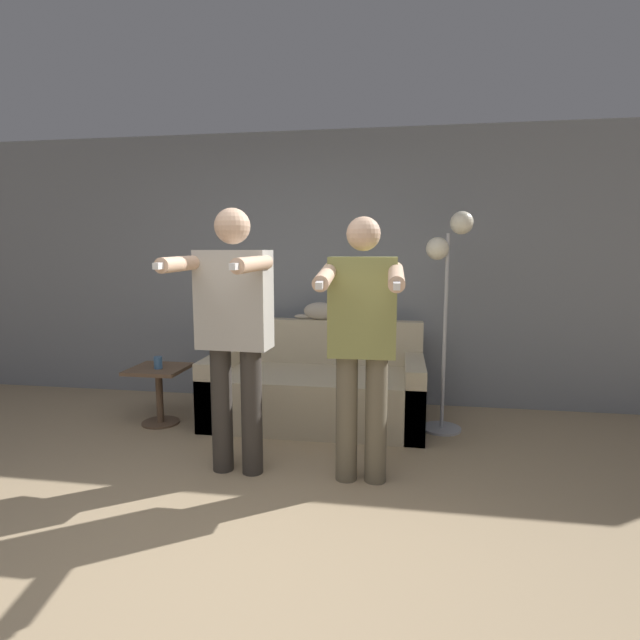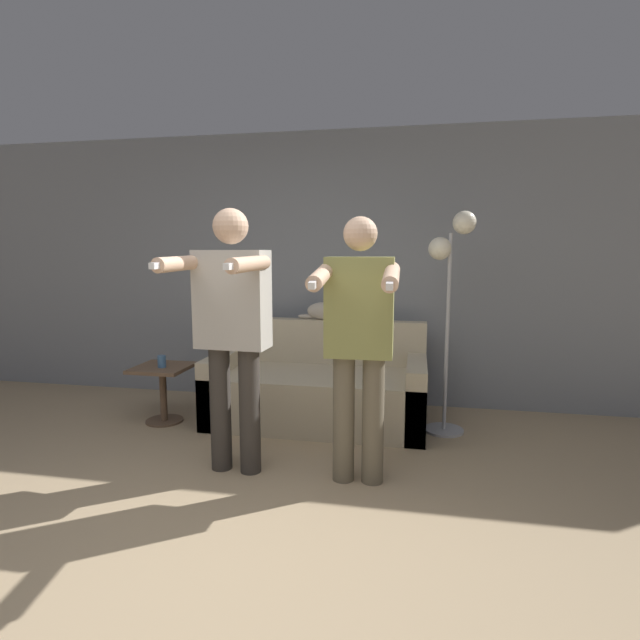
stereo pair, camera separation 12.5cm
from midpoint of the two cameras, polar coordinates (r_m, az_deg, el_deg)
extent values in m
plane|color=tan|center=(2.68, -12.45, -25.85)|extent=(16.00, 16.00, 0.00)
cube|color=gray|center=(4.89, 0.13, 5.81)|extent=(10.00, 0.05, 2.60)
cube|color=beige|center=(4.37, 0.54, -8.81)|extent=(1.84, 0.91, 0.44)
cube|color=beige|center=(4.64, 1.41, -2.44)|extent=(1.84, 0.14, 0.40)
cube|color=beige|center=(4.58, -9.93, -7.26)|extent=(0.16, 0.91, 0.58)
cube|color=beige|center=(4.29, 11.76, -8.36)|extent=(0.16, 0.91, 0.58)
cylinder|color=#38332D|center=(3.48, -10.28, -9.91)|extent=(0.14, 0.14, 0.85)
cylinder|color=#38332D|center=(3.40, -6.98, -10.26)|extent=(0.14, 0.14, 0.85)
cube|color=#B7B2A8|center=(3.29, -8.92, 2.34)|extent=(0.48, 0.24, 0.64)
sphere|color=#D8AD8C|center=(3.27, -9.10, 10.54)|extent=(0.23, 0.23, 0.23)
cylinder|color=#D8AD8C|center=(3.14, -14.58, 6.27)|extent=(0.12, 0.51, 0.10)
cube|color=white|center=(2.93, -16.93, 5.98)|extent=(0.04, 0.12, 0.04)
cylinder|color=#D8AD8C|center=(2.96, -6.92, 6.37)|extent=(0.12, 0.51, 0.10)
cube|color=white|center=(2.72, -8.82, 6.10)|extent=(0.04, 0.12, 0.04)
cylinder|color=#6B604C|center=(3.27, 3.84, -11.16)|extent=(0.14, 0.14, 0.83)
cylinder|color=#6B604C|center=(3.26, 7.19, -11.29)|extent=(0.14, 0.14, 0.83)
cube|color=#8C8E4C|center=(3.11, 5.69, 1.47)|extent=(0.42, 0.23, 0.62)
sphere|color=#D8AD8C|center=(3.09, 5.80, 9.78)|extent=(0.21, 0.21, 0.21)
cylinder|color=#D8AD8C|center=(2.86, 1.40, 5.07)|extent=(0.10, 0.51, 0.15)
cube|color=white|center=(2.62, 0.61, 4.14)|extent=(0.04, 0.12, 0.05)
cylinder|color=#D8AD8C|center=(2.83, 9.41, 4.94)|extent=(0.10, 0.51, 0.15)
cube|color=white|center=(2.59, 9.35, 3.98)|extent=(0.04, 0.12, 0.05)
ellipsoid|color=#B7AD9E|center=(4.60, 1.23, 1.04)|extent=(0.31, 0.11, 0.16)
sphere|color=#B7AD9E|center=(4.57, 2.89, 1.66)|extent=(0.10, 0.10, 0.10)
ellipsoid|color=#B7AD9E|center=(4.65, -0.74, 0.42)|extent=(0.17, 0.04, 0.04)
cone|color=#B7AD9E|center=(4.55, 2.64, 2.11)|extent=(0.03, 0.03, 0.03)
cone|color=#B7AD9E|center=(4.59, 2.70, 2.15)|extent=(0.03, 0.03, 0.03)
cylinder|color=#B2B2B7|center=(4.36, 14.78, -12.06)|extent=(0.32, 0.32, 0.02)
cylinder|color=#B2B2B7|center=(4.16, 15.17, -1.65)|extent=(0.03, 0.03, 1.62)
sphere|color=white|center=(4.12, 17.04, 10.60)|extent=(0.18, 0.18, 0.18)
sphere|color=white|center=(4.10, 14.40, 7.92)|extent=(0.18, 0.18, 0.18)
cylinder|color=brown|center=(4.63, -16.60, -10.96)|extent=(0.32, 0.32, 0.02)
cylinder|color=brown|center=(4.57, -16.71, -8.28)|extent=(0.06, 0.06, 0.47)
cube|color=brown|center=(4.50, -16.84, -5.25)|extent=(0.45, 0.45, 0.03)
cylinder|color=#3D6693|center=(4.45, -16.87, -4.55)|extent=(0.07, 0.07, 0.10)
camera|label=1|loc=(0.06, -89.03, 0.14)|focal=28.00mm
camera|label=2|loc=(0.06, 90.97, -0.14)|focal=28.00mm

